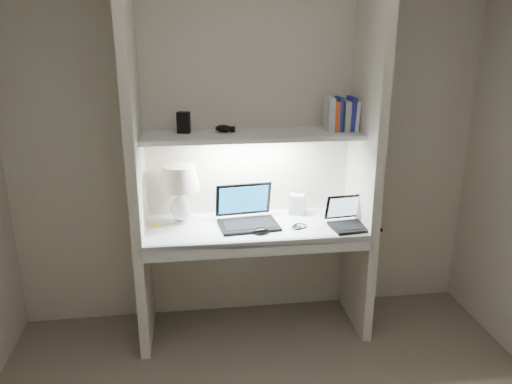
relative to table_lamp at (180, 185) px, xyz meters
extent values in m
cube|color=beige|center=(0.47, 0.16, 0.22)|extent=(3.20, 0.01, 2.50)
cube|color=beige|center=(-0.26, -0.11, 0.22)|extent=(0.06, 0.55, 2.50)
cube|color=beige|center=(1.20, -0.11, 0.22)|extent=(0.06, 0.55, 2.50)
cube|color=white|center=(0.47, -0.11, -0.28)|extent=(1.40, 0.55, 0.04)
cube|color=silver|center=(0.47, -0.37, -0.31)|extent=(1.46, 0.03, 0.10)
cube|color=silver|center=(0.47, -0.02, 0.32)|extent=(1.40, 0.36, 0.03)
cube|color=white|center=(0.47, -0.02, 0.29)|extent=(0.60, 0.04, 0.02)
cylinder|color=white|center=(0.00, 0.00, -0.26)|extent=(0.10, 0.10, 0.02)
ellipsoid|color=white|center=(0.00, 0.00, -0.17)|extent=(0.13, 0.13, 0.17)
cylinder|color=white|center=(0.00, 0.00, -0.07)|extent=(0.02, 0.02, 0.07)
sphere|color=#FFD899|center=(0.00, 0.00, 0.00)|extent=(0.04, 0.04, 0.04)
cube|color=black|center=(0.44, -0.13, -0.26)|extent=(0.40, 0.30, 0.02)
cube|color=black|center=(0.44, -0.13, -0.25)|extent=(0.34, 0.22, 0.00)
cube|color=black|center=(0.42, 0.03, -0.13)|extent=(0.38, 0.11, 0.24)
cube|color=#198BD7|center=(0.42, 0.02, -0.13)|extent=(0.34, 0.09, 0.19)
cube|color=black|center=(1.11, -0.24, -0.26)|extent=(0.32, 0.24, 0.02)
cube|color=black|center=(1.11, -0.24, -0.25)|extent=(0.27, 0.17, 0.00)
cube|color=black|center=(1.10, -0.12, -0.16)|extent=(0.30, 0.09, 0.17)
cube|color=#ABC4D2|center=(1.10, -0.12, -0.16)|extent=(0.27, 0.07, 0.14)
cube|color=silver|center=(0.80, 0.05, -0.19)|extent=(0.12, 0.11, 0.14)
ellipsoid|color=black|center=(0.50, -0.25, -0.25)|extent=(0.12, 0.09, 0.04)
torus|color=black|center=(0.77, -0.18, -0.26)|extent=(0.10, 0.10, 0.01)
cube|color=yellow|center=(-0.17, -0.04, -0.26)|extent=(0.10, 0.10, 0.00)
cube|color=white|center=(1.15, 0.00, 0.43)|extent=(0.03, 0.14, 0.19)
cube|color=navy|center=(1.12, 0.00, 0.44)|extent=(0.04, 0.14, 0.22)
cube|color=#AFAFAB|center=(1.09, 0.00, 0.43)|extent=(0.04, 0.14, 0.19)
cube|color=navy|center=(1.05, 0.00, 0.44)|extent=(0.02, 0.14, 0.22)
cube|color=#E1501F|center=(1.02, 0.00, 0.43)|extent=(0.03, 0.14, 0.19)
cube|color=silver|center=(0.98, 0.00, 0.44)|extent=(0.04, 0.14, 0.22)
cube|color=black|center=(0.04, 0.05, 0.40)|extent=(0.09, 0.07, 0.13)
ellipsoid|color=black|center=(0.30, 0.04, 0.36)|extent=(0.13, 0.11, 0.05)
camera|label=1|loc=(0.08, -3.14, 0.96)|focal=35.00mm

